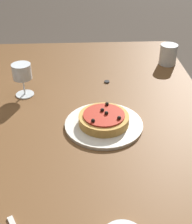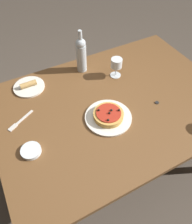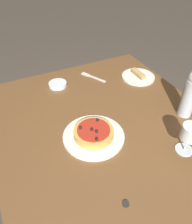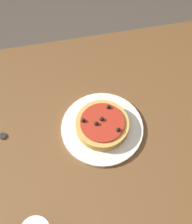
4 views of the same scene
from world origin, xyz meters
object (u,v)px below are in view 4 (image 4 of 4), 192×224
Objects in this scene: bottle_cap at (3,136)px; dinner_plate at (102,128)px; pizza at (102,125)px; dining_table at (81,167)px.

dinner_plate is at bearing 173.47° from bottle_cap.
pizza reaches higher than dinner_plate.
dinner_plate is 0.02m from pizza.
pizza is at bearing -134.86° from dining_table.
dinner_plate reaches higher than dining_table.
bottle_cap reaches higher than dining_table.
dinner_plate is at bearing 106.49° from pizza.
pizza is at bearing 173.48° from bottle_cap.
bottle_cap is (0.34, -0.04, -0.03)m from pizza.
dinner_plate is (-0.09, -0.09, 0.09)m from dining_table.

